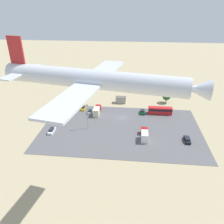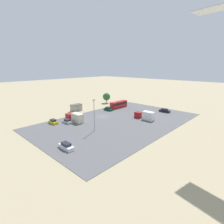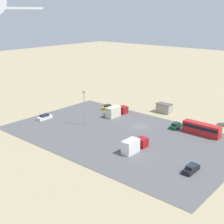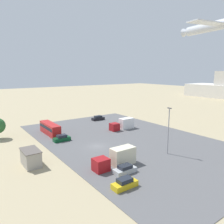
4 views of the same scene
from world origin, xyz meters
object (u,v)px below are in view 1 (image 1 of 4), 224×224
parked_car_3 (52,131)px  parked_truck_0 (144,135)px  airplane (97,80)px  parked_truck_1 (97,111)px  parked_car_1 (90,112)px  bus (160,110)px  parked_car_0 (187,140)px  shed_building (121,100)px  parked_car_2 (143,112)px  parked_car_4 (83,108)px

parked_car_3 → parked_truck_0: parked_truck_0 is taller
airplane → parked_truck_1: bearing=-158.9°
parked_car_1 → parked_car_3: bearing=56.4°
bus → parked_car_0: size_ratio=2.19×
shed_building → parked_car_1: bearing=44.0°
parked_truck_0 → shed_building: bearing=109.0°
shed_building → parked_truck_0: size_ratio=0.64×
parked_car_0 → parked_truck_0: (15.06, -0.39, 0.79)m
parked_car_0 → parked_car_2: 25.46m
parked_car_1 → parked_car_2: parked_car_2 is taller
parked_car_0 → parked_car_4: bearing=152.8°
bus → airplane: 63.72m
bus → parked_car_2: (7.63, 0.22, -1.02)m
parked_car_0 → parked_truck_1: 39.56m
shed_building → parked_truck_0: parked_truck_0 is taller
parked_car_0 → shed_building: bearing=129.6°
parked_car_2 → airplane: airplane is taller
bus → parked_car_0: (-7.60, 20.63, -1.02)m
shed_building → parked_car_2: 14.72m
shed_building → parked_car_4: (16.65, 9.24, -0.83)m
parked_car_1 → parked_car_4: parked_car_4 is taller
parked_car_2 → parked_car_4: (26.97, -1.23, -0.04)m
parked_truck_1 → airplane: 59.50m
bus → parked_car_4: size_ratio=2.50×
parked_car_0 → parked_car_3: (49.91, -1.12, -0.02)m
parked_car_2 → parked_car_4: bearing=-2.6°
shed_building → parked_car_3: shed_building is taller
parked_car_0 → parked_car_1: (38.38, -18.49, -0.09)m
parked_car_1 → parked_truck_1: 3.30m
parked_car_0 → parked_car_1: 42.60m
parked_car_3 → parked_truck_0: (-34.85, 0.72, 0.82)m
parked_car_1 → parked_car_4: 4.94m
parked_car_1 → parked_truck_0: size_ratio=0.52×
bus → parked_car_1: size_ratio=2.47×
parked_car_4 → parked_truck_0: 34.47m
shed_building → parked_car_3: 38.47m
parked_car_0 → parked_car_4: parked_car_0 is taller
shed_building → airplane: 70.14m
parked_car_2 → parked_car_3: parked_car_2 is taller
shed_building → parked_truck_0: (-10.48, 30.49, -0.00)m
shed_building → airplane: airplane is taller
parked_car_0 → parked_car_2: (15.22, -20.41, 0.00)m
bus → airplane: airplane is taller
parked_car_0 → parked_car_4: size_ratio=1.14×
shed_building → bus: bus is taller
parked_car_1 → parked_car_2: 23.23m
parked_car_2 → parked_truck_1: parked_truck_1 is taller
shed_building → parked_car_2: bearing=134.6°
parked_car_4 → parked_truck_0: bearing=-38.1°
parked_car_2 → parked_truck_1: (20.04, 2.50, 0.82)m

